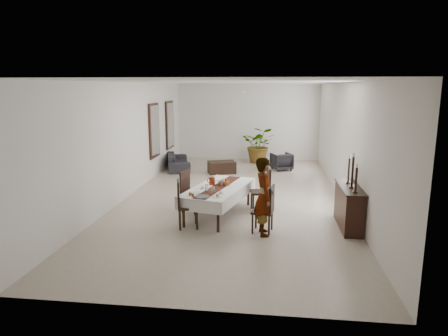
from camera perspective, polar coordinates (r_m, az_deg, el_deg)
floor at (r=11.48m, az=1.42°, el=-4.00°), size 6.00×12.00×0.00m
ceiling at (r=11.06m, az=1.51°, el=12.18°), size 6.00×12.00×0.02m
wall_back at (r=17.10m, az=3.40°, el=6.60°), size 6.00×0.02×3.20m
wall_front at (r=5.33m, az=-4.76°, el=-4.67°), size 6.00×0.02×3.20m
wall_left at (r=11.82m, az=-13.20°, el=4.07°), size 0.02×12.00×3.20m
wall_right at (r=11.28m, az=16.85°, el=3.52°), size 0.02×12.00×3.20m
dining_table_top at (r=9.62m, az=-0.75°, el=-2.89°), size 1.46×2.42×0.05m
table_leg_fl at (r=8.95m, az=-5.80°, el=-6.43°), size 0.08×0.08×0.66m
table_leg_fr at (r=8.62m, az=-0.84°, el=-7.07°), size 0.08×0.08×0.66m
table_leg_bl at (r=10.82m, az=-0.67°, el=-3.17°), size 0.08×0.08×0.66m
table_leg_br at (r=10.55m, az=3.51°, el=-3.58°), size 0.08×0.08×0.66m
tablecloth_top at (r=9.61m, az=-0.75°, el=-2.73°), size 1.67×2.62×0.01m
tablecloth_drape_left at (r=9.86m, az=-3.72°, el=-3.20°), size 0.60×2.35×0.28m
tablecloth_drape_right at (r=9.46m, az=2.35°, el=-3.82°), size 0.60×2.35×0.28m
tablecloth_drape_near at (r=8.58m, az=-3.76°, el=-5.47°), size 1.08×0.28×0.28m
tablecloth_drape_far at (r=10.74m, az=1.64°, el=-1.94°), size 1.08×0.28×0.28m
table_runner at (r=9.61m, az=-0.75°, el=-2.68°), size 0.89×2.36×0.00m
red_pitcher at (r=9.80m, az=-1.73°, el=-1.85°), size 0.17×0.17×0.19m
pitcher_handle at (r=9.83m, az=-2.15°, el=-1.81°), size 0.11×0.05×0.11m
wine_glass_near at (r=9.00m, az=-1.54°, el=-3.16°), size 0.07×0.07×0.16m
wine_glass_mid at (r=9.16m, az=-2.51°, el=-2.90°), size 0.07×0.07×0.16m
wine_glass_far at (r=9.62m, az=-0.39°, el=-2.19°), size 0.07×0.07×0.16m
teacup_right at (r=9.00m, az=-0.42°, el=-3.51°), size 0.08×0.08×0.06m
saucer_right at (r=9.00m, az=-0.42°, el=-3.65°), size 0.14×0.14×0.01m
teacup_left at (r=9.42m, az=-3.09°, el=-2.83°), size 0.08×0.08×0.06m
saucer_left at (r=9.42m, az=-3.09°, el=-2.97°), size 0.14×0.14×0.01m
plate_near_right at (r=8.74m, az=-0.93°, el=-4.11°), size 0.23×0.23×0.01m
bread_near_right at (r=8.73m, az=-0.93°, el=-3.95°), size 0.08×0.08×0.08m
plate_near_left at (r=9.09m, az=-4.06°, el=-3.51°), size 0.23×0.23×0.01m
plate_far_left at (r=10.18m, az=-1.24°, el=-1.84°), size 0.23×0.23×0.01m
serving_tray at (r=8.73m, az=-3.17°, el=-4.12°), size 0.34×0.34×0.02m
jam_jar_a at (r=8.78m, az=-4.48°, el=-3.87°), size 0.06×0.06×0.07m
jam_jar_b at (r=8.87m, az=-4.87°, el=-3.72°), size 0.06×0.06×0.07m
fruit_basket at (r=9.79m, az=0.01°, el=-2.14°), size 0.28×0.28×0.09m
fruit_red at (r=9.79m, az=0.20°, el=-1.73°), size 0.08×0.08×0.08m
fruit_green at (r=9.82m, az=-0.13°, el=-1.68°), size 0.08×0.08×0.08m
fruit_yellow at (r=9.74m, az=-0.09°, el=-1.79°), size 0.08×0.08×0.08m
chair_right_near_seat at (r=8.64m, az=5.52°, el=-6.21°), size 0.50×0.50×0.05m
chair_right_near_leg_fl at (r=8.52m, az=6.44°, el=-8.18°), size 0.05×0.05×0.43m
chair_right_near_leg_fr at (r=8.85m, az=6.85°, el=-7.43°), size 0.05×0.05×0.43m
chair_right_near_leg_bl at (r=8.59m, az=4.09°, el=-7.99°), size 0.05×0.05×0.43m
chair_right_near_leg_br at (r=8.91m, az=4.58°, el=-7.25°), size 0.05×0.05×0.43m
chair_right_near_back at (r=8.52m, az=6.87°, el=-4.41°), size 0.11×0.43×0.55m
chair_right_far_seat at (r=10.04m, az=5.17°, el=-3.46°), size 0.54×0.54×0.05m
chair_right_far_leg_fl at (r=9.96m, az=6.38°, el=-5.15°), size 0.05×0.05×0.46m
chair_right_far_leg_fr at (r=10.32m, az=6.04°, el=-4.54°), size 0.05×0.05×0.46m
chair_right_far_leg_bl at (r=9.91m, az=4.21°, el=-5.20°), size 0.05×0.05×0.46m
chair_right_far_leg_br at (r=10.27m, az=3.94°, el=-4.59°), size 0.05×0.05×0.46m
chair_right_far_back at (r=10.00m, az=6.40°, el=-1.69°), size 0.12×0.46×0.59m
chair_left_near_seat at (r=8.91m, az=-5.18°, el=-5.51°), size 0.56×0.56×0.05m
chair_left_near_leg_fl at (r=9.16m, az=-6.38°, el=-6.71°), size 0.06×0.06×0.45m
chair_left_near_leg_fr at (r=8.80m, az=-6.30°, el=-7.46°), size 0.06×0.06×0.45m
chair_left_near_leg_bl at (r=9.17m, az=-4.04°, el=-6.63°), size 0.06×0.06×0.45m
chair_left_near_leg_br at (r=8.82m, az=-3.87°, el=-7.38°), size 0.06×0.06×0.45m
chair_left_near_back at (r=8.82m, az=-6.55°, el=-3.64°), size 0.16×0.45×0.58m
chair_left_far_seat at (r=9.98m, az=-4.61°, el=-3.73°), size 0.56×0.56×0.05m
chair_left_far_leg_fl at (r=10.28m, az=-4.93°, el=-4.67°), size 0.06×0.06×0.43m
chair_left_far_leg_fr at (r=10.00m, az=-5.99°, el=-5.17°), size 0.06×0.06×0.43m
chair_left_far_leg_bl at (r=10.11m, az=-3.20°, el=-4.93°), size 0.06×0.06×0.43m
chair_left_far_leg_br at (r=9.82m, az=-4.22°, el=-5.45°), size 0.06×0.06×0.43m
chair_left_far_back at (r=10.01m, az=-5.61°, el=-1.95°), size 0.18×0.42×0.55m
woman at (r=8.39m, az=5.72°, el=-4.08°), size 0.51×0.67×1.66m
sideboard_body at (r=9.31m, az=17.40°, el=-5.40°), size 0.40×1.50×0.90m
sideboard_top at (r=9.19m, az=17.58°, el=-2.61°), size 0.44×1.56×0.03m
candlestick_near_base at (r=8.66m, az=18.24°, el=-3.31°), size 0.10×0.10×0.03m
candlestick_near_shaft at (r=8.60m, az=18.35°, el=-1.60°), size 0.05×0.05×0.50m
candlestick_near_candle at (r=8.54m, az=18.48°, el=0.30°), size 0.04×0.04×0.08m
candlestick_mid_base at (r=9.04m, az=17.76°, el=-2.66°), size 0.10×0.10×0.03m
candlestick_mid_shaft at (r=8.97m, az=17.89°, el=-0.55°), size 0.05×0.05×0.65m
candlestick_mid_candle at (r=8.90m, az=18.04°, el=1.76°), size 0.04×0.04×0.08m
candlestick_far_base at (r=9.42m, az=17.31°, el=-2.06°), size 0.10×0.10×0.03m
candlestick_far_shaft at (r=9.36m, az=17.42°, el=-0.33°), size 0.05×0.05×0.55m
candlestick_far_candle at (r=9.31m, az=17.54°, el=1.57°), size 0.04×0.04×0.08m
sofa at (r=15.25m, az=-6.57°, el=0.96°), size 1.31×2.13×0.58m
armchair at (r=15.10m, az=8.22°, el=0.93°), size 0.92×0.93×0.64m
coffee_table at (r=14.44m, az=-0.33°, el=0.12°), size 1.11×0.91×0.42m
potted_plant at (r=16.42m, az=5.07°, el=3.33°), size 1.46×1.31×1.47m
mirror_frame_near at (r=13.88m, az=-9.95°, el=5.28°), size 0.06×1.05×1.85m
mirror_glass_near at (r=13.87m, az=-9.81°, el=5.28°), size 0.01×0.90×1.70m
mirror_frame_far at (r=15.89m, az=-7.76°, el=6.13°), size 0.06×1.05×1.85m
mirror_glass_far at (r=15.89m, az=-7.64°, el=6.13°), size 0.01×0.90×1.70m
fan_rod at (r=14.05m, az=2.69°, el=11.64°), size 0.04×0.04×0.20m
fan_hub at (r=14.05m, az=2.68°, el=10.83°), size 0.16×0.16×0.08m
fan_blade_n at (r=14.40m, az=2.79°, el=10.84°), size 0.10×0.55×0.01m
fan_blade_s at (r=13.70m, az=2.57°, el=10.81°), size 0.10×0.55×0.01m
fan_blade_e at (r=14.03m, az=4.14°, el=10.81°), size 0.55×0.10×0.01m
fan_blade_w at (r=14.08m, az=1.24°, el=10.84°), size 0.55×0.10×0.01m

